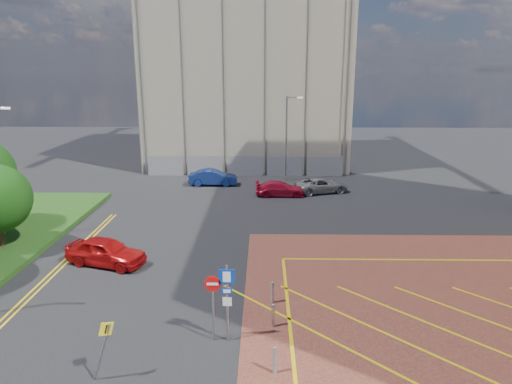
{
  "coord_description": "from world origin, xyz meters",
  "views": [
    {
      "loc": [
        1.88,
        -14.84,
        10.32
      ],
      "look_at": [
        1.54,
        5.22,
        4.94
      ],
      "focal_mm": 32.0,
      "sensor_mm": 36.0,
      "label": 1
    }
  ],
  "objects_px": {
    "car_red_left": "(106,251)",
    "car_blue_back": "(213,177)",
    "lamp_back": "(287,135)",
    "car_silver_back": "(322,185)",
    "warning_sign": "(104,344)",
    "sign_cluster": "(222,295)",
    "car_red_back": "(280,189)"
  },
  "relations": [
    {
      "from": "car_red_left",
      "to": "car_blue_back",
      "type": "bearing_deg",
      "value": 4.89
    },
    {
      "from": "lamp_back",
      "to": "car_silver_back",
      "type": "relative_size",
      "value": 1.75
    },
    {
      "from": "lamp_back",
      "to": "warning_sign",
      "type": "xyz_separation_m",
      "value": [
        -7.55,
        -29.47,
        -2.93
      ]
    },
    {
      "from": "car_red_left",
      "to": "car_blue_back",
      "type": "distance_m",
      "value": 18.31
    },
    {
      "from": "lamp_back",
      "to": "sign_cluster",
      "type": "bearing_deg",
      "value": -97.97
    },
    {
      "from": "lamp_back",
      "to": "car_blue_back",
      "type": "distance_m",
      "value": 8.02
    },
    {
      "from": "warning_sign",
      "to": "car_red_left",
      "type": "height_order",
      "value": "warning_sign"
    },
    {
      "from": "sign_cluster",
      "to": "car_red_back",
      "type": "height_order",
      "value": "sign_cluster"
    },
    {
      "from": "car_red_left",
      "to": "car_silver_back",
      "type": "height_order",
      "value": "car_red_left"
    },
    {
      "from": "warning_sign",
      "to": "sign_cluster",
      "type": "bearing_deg",
      "value": 33.04
    },
    {
      "from": "car_red_left",
      "to": "car_silver_back",
      "type": "relative_size",
      "value": 0.97
    },
    {
      "from": "car_blue_back",
      "to": "sign_cluster",
      "type": "bearing_deg",
      "value": -173.19
    },
    {
      "from": "car_blue_back",
      "to": "car_silver_back",
      "type": "relative_size",
      "value": 0.96
    },
    {
      "from": "car_silver_back",
      "to": "lamp_back",
      "type": "bearing_deg",
      "value": 15.41
    },
    {
      "from": "car_blue_back",
      "to": "car_red_back",
      "type": "distance_m",
      "value": 7.08
    },
    {
      "from": "warning_sign",
      "to": "car_red_left",
      "type": "xyz_separation_m",
      "value": [
        -3.23,
        9.61,
        -0.67
      ]
    },
    {
      "from": "car_red_back",
      "to": "car_silver_back",
      "type": "distance_m",
      "value": 3.81
    },
    {
      "from": "car_red_back",
      "to": "car_silver_back",
      "type": "bearing_deg",
      "value": -72.5
    },
    {
      "from": "lamp_back",
      "to": "car_red_left",
      "type": "height_order",
      "value": "lamp_back"
    },
    {
      "from": "car_silver_back",
      "to": "car_red_left",
      "type": "bearing_deg",
      "value": 121.14
    },
    {
      "from": "lamp_back",
      "to": "car_blue_back",
      "type": "relative_size",
      "value": 1.81
    },
    {
      "from": "lamp_back",
      "to": "sign_cluster",
      "type": "height_order",
      "value": "lamp_back"
    },
    {
      "from": "sign_cluster",
      "to": "car_blue_back",
      "type": "distance_m",
      "value": 25.27
    },
    {
      "from": "sign_cluster",
      "to": "car_silver_back",
      "type": "distance_m",
      "value": 23.61
    },
    {
      "from": "car_red_left",
      "to": "car_blue_back",
      "type": "height_order",
      "value": "car_red_left"
    },
    {
      "from": "warning_sign",
      "to": "car_red_back",
      "type": "xyz_separation_m",
      "value": [
        6.76,
        23.9,
        -0.82
      ]
    },
    {
      "from": "lamp_back",
      "to": "warning_sign",
      "type": "distance_m",
      "value": 30.56
    },
    {
      "from": "sign_cluster",
      "to": "car_red_back",
      "type": "distance_m",
      "value": 21.7
    },
    {
      "from": "lamp_back",
      "to": "car_red_left",
      "type": "bearing_deg",
      "value": -118.51
    },
    {
      "from": "warning_sign",
      "to": "lamp_back",
      "type": "bearing_deg",
      "value": 75.63
    },
    {
      "from": "warning_sign",
      "to": "car_red_back",
      "type": "bearing_deg",
      "value": 74.2
    },
    {
      "from": "car_red_back",
      "to": "car_silver_back",
      "type": "height_order",
      "value": "car_silver_back"
    }
  ]
}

